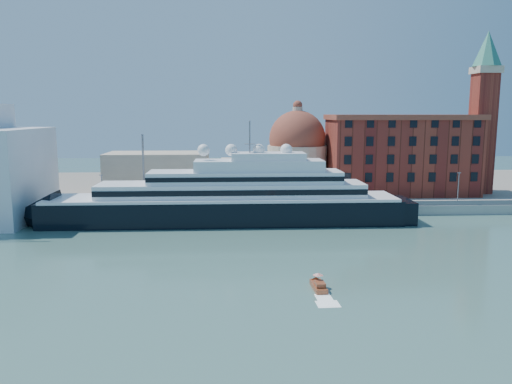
{
  "coord_description": "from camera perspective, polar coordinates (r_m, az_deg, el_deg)",
  "views": [
    {
      "loc": [
        1.62,
        -92.32,
        25.63
      ],
      "look_at": [
        7.41,
        18.0,
        8.15
      ],
      "focal_mm": 35.0,
      "sensor_mm": 36.0,
      "label": 1
    }
  ],
  "objects": [
    {
      "name": "water_taxi",
      "position": [
        75.14,
        7.19,
        -10.55
      ],
      "size": [
        1.9,
        5.21,
        2.45
      ],
      "rotation": [
        0.0,
        0.0,
        0.04
      ],
      "color": "brown",
      "rests_on": "ground"
    },
    {
      "name": "warehouse",
      "position": [
        153.32,
        16.23,
        4.21
      ],
      "size": [
        43.0,
        19.0,
        23.25
      ],
      "color": "maroon",
      "rests_on": "land"
    },
    {
      "name": "quay",
      "position": [
        128.66,
        -3.68,
        -1.95
      ],
      "size": [
        180.0,
        10.0,
        2.5
      ],
      "primitive_type": "cube",
      "color": "gray",
      "rests_on": "ground"
    },
    {
      "name": "ground",
      "position": [
        95.82,
        -3.89,
        -6.54
      ],
      "size": [
        400.0,
        400.0,
        0.0
      ],
      "primitive_type": "plane",
      "color": "#386059",
      "rests_on": "ground"
    },
    {
      "name": "lamp_posts",
      "position": [
        126.39,
        -9.48,
        1.69
      ],
      "size": [
        120.8,
        2.4,
        18.0
      ],
      "color": "slate",
      "rests_on": "quay"
    },
    {
      "name": "land",
      "position": [
        169.13,
        -3.52,
        0.6
      ],
      "size": [
        260.0,
        72.0,
        2.0
      ],
      "primitive_type": "cube",
      "color": "slate",
      "rests_on": "ground"
    },
    {
      "name": "church",
      "position": [
        150.83,
        -1.18,
        3.39
      ],
      "size": [
        66.0,
        18.0,
        25.5
      ],
      "color": "beige",
      "rests_on": "land"
    },
    {
      "name": "quay_fence",
      "position": [
        123.89,
        -3.71,
        -1.5
      ],
      "size": [
        180.0,
        0.1,
        1.2
      ],
      "primitive_type": "cube",
      "color": "slate",
      "rests_on": "quay"
    },
    {
      "name": "superyacht",
      "position": [
        117.25,
        -5.08,
        -1.26
      ],
      "size": [
        93.61,
        12.98,
        27.98
      ],
      "color": "black",
      "rests_on": "ground"
    },
    {
      "name": "campanile",
      "position": [
        162.39,
        24.6,
        9.29
      ],
      "size": [
        8.4,
        8.4,
        47.0
      ],
      "color": "maroon",
      "rests_on": "land"
    }
  ]
}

